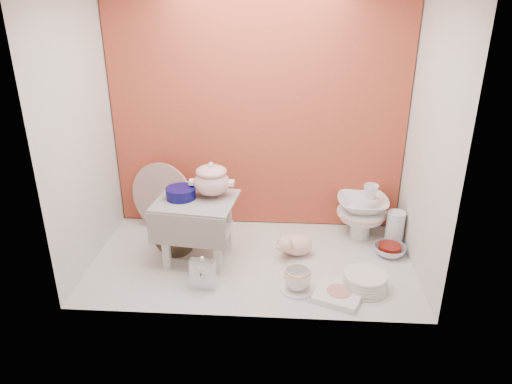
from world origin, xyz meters
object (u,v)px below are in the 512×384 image
(soup_tureen, at_px, (212,179))
(porcelain_tower, at_px, (362,210))
(floral_platter, at_px, (162,197))
(plush_pig, at_px, (297,244))
(gold_rim_teacup, at_px, (298,279))
(blue_white_vase, at_px, (179,216))
(crystal_bowl, at_px, (390,250))
(step_stool, at_px, (197,229))
(mantel_clock, at_px, (203,273))
(dinner_plate_stack, at_px, (365,281))

(soup_tureen, height_order, porcelain_tower, soup_tureen)
(floral_platter, bearing_deg, plush_pig, -18.13)
(plush_pig, distance_m, gold_rim_teacup, 0.35)
(blue_white_vase, relative_size, porcelain_tower, 0.78)
(plush_pig, xyz_separation_m, crystal_bowl, (0.54, 0.04, -0.04))
(floral_platter, height_order, gold_rim_teacup, floral_platter)
(step_stool, bearing_deg, floral_platter, 136.52)
(gold_rim_teacup, distance_m, porcelain_tower, 0.73)
(soup_tureen, height_order, floral_platter, soup_tureen)
(step_stool, height_order, gold_rim_teacup, step_stool)
(floral_platter, relative_size, mantel_clock, 2.35)
(plush_pig, bearing_deg, porcelain_tower, 15.70)
(mantel_clock, distance_m, porcelain_tower, 1.08)
(floral_platter, bearing_deg, blue_white_vase, -37.26)
(dinner_plate_stack, bearing_deg, plush_pig, 137.83)
(floral_platter, bearing_deg, gold_rim_teacup, -36.58)
(floral_platter, xyz_separation_m, blue_white_vase, (0.12, -0.09, -0.08))
(blue_white_vase, height_order, gold_rim_teacup, blue_white_vase)
(soup_tureen, xyz_separation_m, blue_white_vase, (-0.25, 0.20, -0.33))
(step_stool, height_order, crystal_bowl, step_stool)
(floral_platter, distance_m, crystal_bowl, 1.42)
(step_stool, distance_m, plush_pig, 0.58)
(step_stool, relative_size, gold_rim_teacup, 3.09)
(soup_tureen, relative_size, crystal_bowl, 1.31)
(mantel_clock, bearing_deg, floral_platter, 125.03)
(step_stool, bearing_deg, plush_pig, 14.23)
(step_stool, distance_m, blue_white_vase, 0.31)
(step_stool, bearing_deg, dinner_plate_stack, -7.99)
(porcelain_tower, bearing_deg, mantel_clock, -144.99)
(mantel_clock, bearing_deg, gold_rim_teacup, 7.59)
(soup_tureen, bearing_deg, floral_platter, 141.75)
(floral_platter, relative_size, gold_rim_teacup, 3.20)
(mantel_clock, height_order, porcelain_tower, porcelain_tower)
(gold_rim_teacup, relative_size, dinner_plate_stack, 0.57)
(gold_rim_teacup, height_order, dinner_plate_stack, gold_rim_teacup)
(gold_rim_teacup, bearing_deg, plush_pig, 90.12)
(soup_tureen, height_order, plush_pig, soup_tureen)
(crystal_bowl, bearing_deg, blue_white_vase, 173.25)
(mantel_clock, distance_m, dinner_plate_stack, 0.84)
(blue_white_vase, bearing_deg, soup_tureen, -38.72)
(dinner_plate_stack, distance_m, crystal_bowl, 0.40)
(soup_tureen, height_order, crystal_bowl, soup_tureen)
(crystal_bowl, bearing_deg, soup_tureen, -177.35)
(step_stool, distance_m, soup_tureen, 0.30)
(step_stool, xyz_separation_m, gold_rim_teacup, (0.56, -0.28, -0.12))
(blue_white_vase, distance_m, mantel_clock, 0.60)
(floral_platter, bearing_deg, porcelain_tower, -0.91)
(mantel_clock, bearing_deg, soup_tureen, 94.74)
(plush_pig, distance_m, crystal_bowl, 0.54)
(floral_platter, relative_size, porcelain_tower, 1.26)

